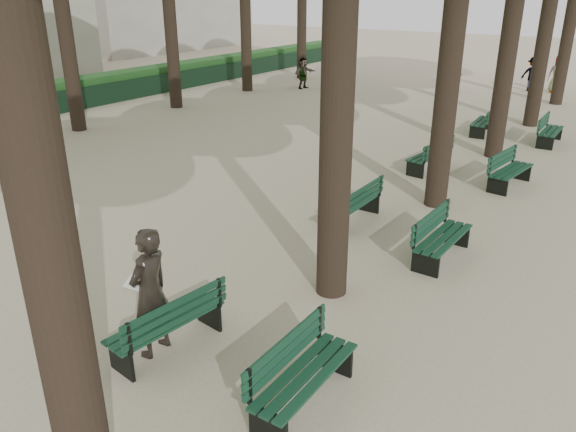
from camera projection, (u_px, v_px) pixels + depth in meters
The scene contains 17 objects.
ground at pixel (139, 348), 8.18m from camera, with size 120.00×120.00×0.00m, color #C4B394.
bench_left_0 at pixel (168, 332), 8.07m from camera, with size 0.79×1.86×0.92m.
bench_left_1 at pixel (353, 211), 12.42m from camera, with size 0.58×1.80×0.92m.
bench_left_2 at pixel (429, 161), 15.92m from camera, with size 0.79×1.86×0.92m.
bench_left_3 at pixel (482, 126), 19.87m from camera, with size 0.70×1.84×0.92m.
bench_right_0 at pixel (305, 386), 6.99m from camera, with size 0.58×1.80×0.92m.
bench_right_1 at pixel (442, 246), 10.75m from camera, with size 0.62×1.82×0.92m.
bench_right_2 at pixel (510, 177), 14.63m from camera, with size 0.81×1.86×0.92m.
bench_right_3 at pixel (550, 136), 18.58m from camera, with size 0.60×1.81×0.92m.
man_with_map at pixel (150, 293), 7.75m from camera, with size 0.66×0.80×1.93m.
pedestrian_e at pixel (303, 73), 28.47m from camera, with size 1.43×0.31×1.54m, color #262628.
pedestrian_b at pixel (532, 74), 27.70m from camera, with size 1.07×0.33×1.66m, color #262628.
pedestrian_d at pixel (557, 74), 27.34m from camera, with size 0.87×0.35×1.77m, color #262628.
pedestrian_a at pixel (454, 73), 27.32m from camera, with size 0.92×0.38×1.90m, color #262628.
fence at pixel (93, 97), 24.20m from camera, with size 0.08×42.00×0.90m, color black.
hedge at pixel (82, 92), 24.50m from camera, with size 1.20×42.00×1.20m, color #19481A.
building_far at pixel (136, 3), 46.91m from camera, with size 12.00×16.00×7.00m, color #B7B2A3.
Camera 1 is at (5.63, -4.44, 4.90)m, focal length 35.00 mm.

